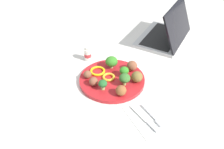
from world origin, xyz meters
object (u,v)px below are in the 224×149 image
(pepper_ring_front_right, at_px, (109,77))
(broccoli_floret_front_right, at_px, (124,71))
(fork, at_px, (153,116))
(broccoli_floret_mid_left, at_px, (112,62))
(broccoli_floret_back_right, at_px, (125,78))
(meatball_back_left, at_px, (132,66))
(laptop, at_px, (167,34))
(meatball_mid_right, at_px, (93,81))
(knife, at_px, (145,119))
(broccoli_floret_front_left, at_px, (103,84))
(plate, at_px, (112,80))
(napkin, at_px, (148,117))
(meatball_back_right, at_px, (88,74))
(pepper_ring_far_rim, at_px, (98,71))
(meatball_far_rim, at_px, (121,90))
(yogurt_bottle, at_px, (88,54))
(meatball_front_right, at_px, (137,77))

(pepper_ring_front_right, bearing_deg, broccoli_floret_front_right, 72.87)
(broccoli_floret_front_right, bearing_deg, fork, -5.77)
(broccoli_floret_mid_left, relative_size, broccoli_floret_back_right, 1.05)
(meatball_back_left, height_order, fork, meatball_back_left)
(meatball_back_left, relative_size, laptop, 0.12)
(broccoli_floret_front_right, xyz_separation_m, meatball_mid_right, (-0.02, -0.14, -0.01))
(broccoli_floret_front_right, xyz_separation_m, knife, (0.24, -0.06, -0.04))
(broccoli_floret_front_left, height_order, fork, broccoli_floret_front_left)
(plate, distance_m, napkin, 0.24)
(meatball_mid_right, distance_m, fork, 0.28)
(napkin, xyz_separation_m, fork, (0.01, 0.02, 0.00))
(meatball_back_right, distance_m, pepper_ring_far_rim, 0.06)
(meatball_far_rim, height_order, knife, meatball_far_rim)
(broccoli_floret_front_right, height_order, yogurt_bottle, yogurt_bottle)
(meatball_far_rim, relative_size, napkin, 0.25)
(meatball_mid_right, height_order, fork, meatball_mid_right)
(broccoli_floret_back_right, relative_size, napkin, 0.31)
(broccoli_floret_front_right, xyz_separation_m, pepper_ring_far_rim, (-0.08, -0.09, -0.02))
(broccoli_floret_front_right, bearing_deg, broccoli_floret_front_left, -76.08)
(broccoli_floret_front_right, bearing_deg, meatball_mid_right, -96.72)
(meatball_front_right, bearing_deg, meatball_mid_right, -113.55)
(broccoli_floret_back_right, distance_m, pepper_ring_far_rim, 0.15)
(broccoli_floret_front_left, distance_m, meatball_far_rim, 0.08)
(fork, bearing_deg, meatball_back_left, 163.60)
(broccoli_floret_back_right, distance_m, meatball_far_rim, 0.06)
(napkin, bearing_deg, knife, -70.28)
(laptop, bearing_deg, meatball_front_right, -56.82)
(meatball_mid_right, bearing_deg, yogurt_bottle, 161.20)
(broccoli_floret_back_right, relative_size, knife, 0.36)
(broccoli_floret_mid_left, bearing_deg, fork, -1.27)
(plate, height_order, meatball_back_right, meatball_back_right)
(plate, relative_size, knife, 1.92)
(pepper_ring_front_right, bearing_deg, meatball_back_left, 89.11)
(broccoli_floret_front_left, xyz_separation_m, meatball_back_right, (-0.10, -0.02, -0.01))
(meatball_back_left, xyz_separation_m, pepper_ring_front_right, (-0.00, -0.12, -0.02))
(meatball_far_rim, xyz_separation_m, fork, (0.15, 0.05, -0.03))
(meatball_back_left, height_order, napkin, meatball_back_left)
(broccoli_floret_mid_left, xyz_separation_m, fork, (0.32, -0.01, -0.04))
(plate, relative_size, meatball_far_rim, 6.55)
(napkin, relative_size, yogurt_bottle, 2.40)
(meatball_back_right, bearing_deg, meatball_mid_right, 1.41)
(meatball_front_right, xyz_separation_m, pepper_ring_front_right, (-0.08, -0.09, -0.02))
(yogurt_bottle, bearing_deg, knife, 1.85)
(broccoli_floret_mid_left, xyz_separation_m, pepper_ring_front_right, (0.06, -0.05, -0.03))
(pepper_ring_front_right, bearing_deg, fork, 8.84)
(broccoli_floret_back_right, bearing_deg, broccoli_floret_front_right, 149.81)
(broccoli_floret_back_right, height_order, laptop, laptop)
(broccoli_floret_back_right, relative_size, yogurt_bottle, 0.75)
(fork, bearing_deg, meatball_mid_right, -155.74)
(broccoli_floret_front_left, relative_size, fork, 0.36)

